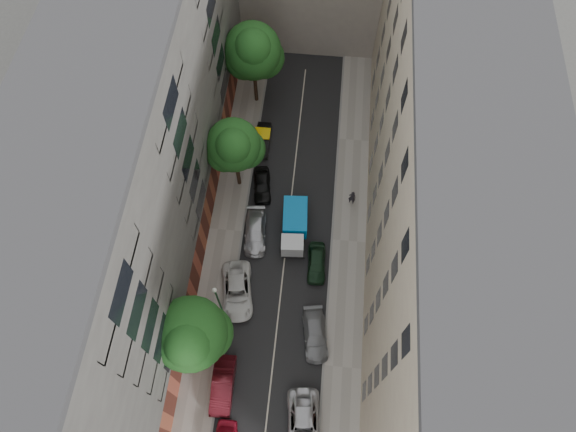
# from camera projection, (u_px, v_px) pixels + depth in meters

# --- Properties ---
(ground) EXTENTS (120.00, 120.00, 0.00)m
(ground) POSITION_uv_depth(u_px,v_px,m) (287.00, 236.00, 45.85)
(ground) COLOR #4C4C49
(ground) RESTS_ON ground
(road_surface) EXTENTS (8.00, 44.00, 0.02)m
(road_surface) POSITION_uv_depth(u_px,v_px,m) (287.00, 236.00, 45.84)
(road_surface) COLOR black
(road_surface) RESTS_ON ground
(sidewalk_left) EXTENTS (3.00, 44.00, 0.15)m
(sidewalk_left) POSITION_uv_depth(u_px,v_px,m) (226.00, 230.00, 46.03)
(sidewalk_left) COLOR gray
(sidewalk_left) RESTS_ON ground
(sidewalk_right) EXTENTS (3.00, 44.00, 0.15)m
(sidewalk_right) POSITION_uv_depth(u_px,v_px,m) (349.00, 241.00, 45.53)
(sidewalk_right) COLOR gray
(sidewalk_right) RESTS_ON ground
(building_left) EXTENTS (8.00, 44.00, 20.00)m
(building_left) POSITION_uv_depth(u_px,v_px,m) (137.00, 164.00, 37.47)
(building_left) COLOR #484744
(building_left) RESTS_ON ground
(building_right) EXTENTS (8.00, 44.00, 20.00)m
(building_right) POSITION_uv_depth(u_px,v_px,m) (441.00, 190.00, 36.47)
(building_right) COLOR #B4A98C
(building_right) RESTS_ON ground
(tarp_truck) EXTENTS (2.33, 5.24, 2.36)m
(tarp_truck) POSITION_uv_depth(u_px,v_px,m) (294.00, 226.00, 44.85)
(tarp_truck) COLOR black
(tarp_truck) RESTS_ON ground
(car_left_1) EXTENTS (1.71, 4.62, 1.51)m
(car_left_1) POSITION_uv_depth(u_px,v_px,m) (223.00, 385.00, 39.21)
(car_left_1) COLOR #4A0E16
(car_left_1) RESTS_ON ground
(car_left_2) EXTENTS (3.33, 5.65, 1.47)m
(car_left_2) POSITION_uv_depth(u_px,v_px,m) (237.00, 291.00, 42.70)
(car_left_2) COLOR silver
(car_left_2) RESTS_ON ground
(car_left_3) EXTENTS (2.27, 4.81, 1.35)m
(car_left_3) POSITION_uv_depth(u_px,v_px,m) (255.00, 232.00, 45.29)
(car_left_3) COLOR #B4B4B9
(car_left_3) RESTS_ON ground
(car_left_4) EXTENTS (2.15, 4.11, 1.33)m
(car_left_4) POSITION_uv_depth(u_px,v_px,m) (262.00, 185.00, 47.51)
(car_left_4) COLOR black
(car_left_4) RESTS_ON ground
(car_left_5) EXTENTS (1.40, 3.98, 1.31)m
(car_left_5) POSITION_uv_depth(u_px,v_px,m) (263.00, 140.00, 49.89)
(car_left_5) COLOR black
(car_left_5) RESTS_ON ground
(car_right_0) EXTENTS (3.00, 5.57, 1.48)m
(car_right_0) POSITION_uv_depth(u_px,v_px,m) (304.00, 425.00, 37.90)
(car_right_0) COLOR #BABBC0
(car_right_0) RESTS_ON ground
(car_right_1) EXTENTS (2.57, 4.75, 1.31)m
(car_right_1) POSITION_uv_depth(u_px,v_px,m) (315.00, 335.00, 41.10)
(car_right_1) COLOR gray
(car_right_1) RESTS_ON ground
(car_right_2) EXTENTS (1.74, 3.93, 1.31)m
(car_right_2) POSITION_uv_depth(u_px,v_px,m) (317.00, 263.00, 43.95)
(car_right_2) COLOR black
(car_right_2) RESTS_ON ground
(tree_near) EXTENTS (5.58, 5.35, 8.77)m
(tree_near) POSITION_uv_depth(u_px,v_px,m) (192.00, 336.00, 35.74)
(tree_near) COLOR #382619
(tree_near) RESTS_ON sidewalk_left
(tree_mid) EXTENTS (4.95, 4.62, 8.68)m
(tree_mid) POSITION_uv_depth(u_px,v_px,m) (235.00, 147.00, 42.93)
(tree_mid) COLOR #382619
(tree_mid) RESTS_ON sidewalk_left
(tree_far) EXTENTS (5.57, 5.33, 9.65)m
(tree_far) POSITION_uv_depth(u_px,v_px,m) (254.00, 53.00, 47.00)
(tree_far) COLOR #382619
(tree_far) RESTS_ON sidewalk_left
(lamp_post) EXTENTS (0.36, 0.36, 6.41)m
(lamp_post) POSITION_uv_depth(u_px,v_px,m) (218.00, 300.00, 38.85)
(lamp_post) COLOR #1B602A
(lamp_post) RESTS_ON sidewalk_left
(pedestrian) EXTENTS (0.73, 0.56, 1.81)m
(pedestrian) POSITION_uv_depth(u_px,v_px,m) (352.00, 197.00, 46.46)
(pedestrian) COLOR black
(pedestrian) RESTS_ON sidewalk_right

